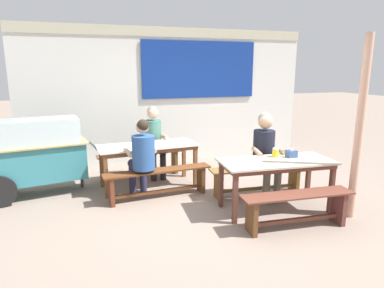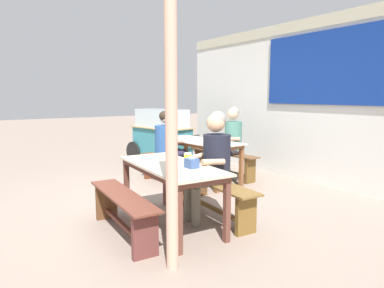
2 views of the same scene
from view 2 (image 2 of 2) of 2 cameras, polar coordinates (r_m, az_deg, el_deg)
name	(u,v)px [view 2 (image 2 of 2)]	position (r m, az deg, el deg)	size (l,w,h in m)	color
ground_plane	(167,203)	(5.02, -4.10, -9.72)	(40.00, 40.00, 0.00)	gray
backdrop_wall	(299,97)	(6.61, 17.34, 7.47)	(6.22, 0.23, 2.85)	silver
dining_table_far	(200,145)	(6.12, 1.25, -0.11)	(1.72, 0.81, 0.74)	silver
dining_table_near	(171,171)	(4.02, -3.55, -4.47)	(1.64, 0.79, 0.74)	beige
bench_far_back	(223,161)	(6.57, 5.18, -2.76)	(1.61, 0.40, 0.46)	brown
bench_far_front	(173,168)	(5.82, -3.21, -4.04)	(1.71, 0.39, 0.46)	brown
bench_near_back	(213,193)	(4.40, 3.42, -8.11)	(1.58, 0.41, 0.46)	brown
bench_near_front	(123,209)	(3.89, -11.39, -10.57)	(1.49, 0.40, 0.46)	brown
food_cart	(161,133)	(7.66, -5.10, 1.81)	(1.81, 1.00, 1.23)	teal
person_right_near_table	(212,158)	(4.19, 3.42, -2.36)	(0.47, 0.58, 1.34)	#686454
person_center_facing	(231,139)	(6.27, 6.40, 0.89)	(0.43, 0.55, 1.33)	black
person_left_back_turned	(168,142)	(5.97, -3.98, 0.26)	(0.49, 0.59, 1.27)	#2F2C4D
tissue_box	(192,163)	(3.79, -0.05, -3.16)	(0.14, 0.11, 0.13)	#3C5792
condiment_jar	(188,158)	(4.01, -0.68, -2.40)	(0.09, 0.09, 0.13)	yellow
soup_bowl	(192,138)	(6.22, 0.02, 0.97)	(0.14, 0.14, 0.05)	silver
wooden_support_post	(171,133)	(2.91, -3.43, 1.91)	(0.11, 0.11, 2.44)	tan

